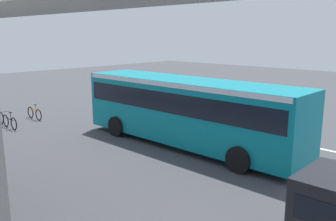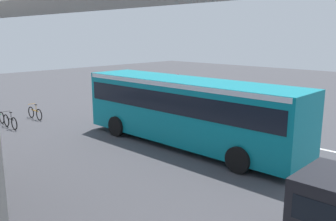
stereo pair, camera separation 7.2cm
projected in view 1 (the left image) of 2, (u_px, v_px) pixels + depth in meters
ground at (213, 145)px, 17.02m from camera, size 80.00×80.00×0.00m
city_bus at (187, 107)px, 16.67m from camera, size 11.54×2.85×3.15m
bicycle_orange at (34, 113)px, 22.23m from camera, size 1.77×0.44×0.96m
bicycle_black at (10, 122)px, 20.04m from camera, size 1.77×0.44×0.96m
pedestrian at (267, 128)px, 16.80m from camera, size 0.38×0.38×1.79m
traffic_sign at (175, 89)px, 21.93m from camera, size 0.08×0.60×2.80m
lane_dash_left at (322, 149)px, 16.47m from camera, size 2.00×0.20×0.01m
lane_dash_centre at (246, 133)px, 19.15m from camera, size 2.00×0.20×0.01m
lane_dash_right at (189, 121)px, 21.83m from camera, size 2.00×0.20×0.01m
lane_dash_rightmost at (144, 112)px, 24.51m from camera, size 2.00×0.20×0.01m
pedestrian_overpass at (5, 20)px, 9.24m from camera, size 31.81×2.60×7.33m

